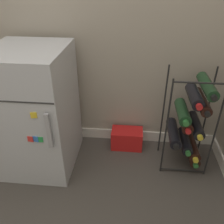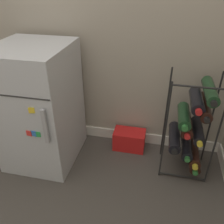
{
  "view_description": "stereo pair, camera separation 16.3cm",
  "coord_description": "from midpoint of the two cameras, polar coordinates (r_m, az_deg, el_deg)",
  "views": [
    {
      "loc": [
        0.17,
        -1.03,
        1.29
      ],
      "look_at": [
        0.03,
        0.36,
        0.44
      ],
      "focal_mm": 38.0,
      "sensor_mm": 36.0,
      "label": 1
    },
    {
      "loc": [
        0.33,
        -1.01,
        1.29
      ],
      "look_at": [
        0.03,
        0.36,
        0.44
      ],
      "focal_mm": 38.0,
      "sensor_mm": 36.0,
      "label": 2
    }
  ],
  "objects": [
    {
      "name": "ground_plane",
      "position": [
        1.66,
        -5.4,
        -19.75
      ],
      "size": [
        14.0,
        14.0,
        0.0
      ],
      "primitive_type": "plane",
      "color": "#423D38"
    },
    {
      "name": "wine_rack",
      "position": [
        1.71,
        15.77,
        -2.44
      ],
      "size": [
        0.33,
        0.33,
        0.74
      ],
      "color": "black",
      "rests_on": "ground_plane"
    },
    {
      "name": "mini_fridge",
      "position": [
        1.75,
        -20.33,
        0.19
      ],
      "size": [
        0.49,
        0.56,
        0.88
      ],
      "color": "#B7BABF",
      "rests_on": "ground_plane"
    },
    {
      "name": "soda_box",
      "position": [
        1.97,
        1.22,
        -6.46
      ],
      "size": [
        0.25,
        0.15,
        0.16
      ],
      "color": "red",
      "rests_on": "ground_plane"
    }
  ]
}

